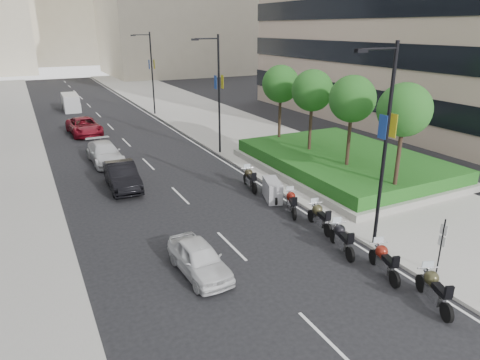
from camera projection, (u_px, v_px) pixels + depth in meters
ground at (309, 281)px, 16.93m from camera, size 160.00×160.00×0.00m
sidewalk_right at (214, 120)px, 45.91m from camera, size 10.00×100.00×0.15m
lane_edge at (166, 125)px, 43.67m from camera, size 0.12×100.00×0.01m
lane_centre at (114, 131)px, 41.45m from camera, size 0.12×100.00×0.01m
planter at (343, 167)px, 29.47m from camera, size 10.00×14.00×0.40m
hedge at (344, 159)px, 29.27m from camera, size 9.40×13.40×0.80m
tree_0 at (404, 110)px, 22.08m from camera, size 2.80×2.80×6.30m
tree_1 at (352, 99)px, 25.44m from camera, size 2.80×2.80×6.30m
tree_2 at (312, 91)px, 28.79m from camera, size 2.80×2.80×6.30m
tree_3 at (281, 84)px, 32.15m from camera, size 2.80×2.80×6.30m
lamp_post_0 at (383, 139)px, 17.83m from camera, size 2.34×0.45×9.00m
lamp_post_1 at (217, 89)px, 32.09m from camera, size 2.34×0.45×9.00m
lamp_post_2 at (151, 69)px, 47.19m from camera, size 2.34×0.45×9.00m
parking_sign at (441, 243)px, 16.81m from camera, size 0.06×0.32×2.50m
motorcycle_0 at (434, 289)px, 15.27m from camera, size 1.13×2.32×1.22m
motorcycle_1 at (384, 261)px, 17.16m from camera, size 0.95×2.32×1.18m
motorcycle_2 at (342, 238)px, 18.96m from camera, size 0.91×2.34×1.19m
motorcycle_3 at (319, 217)px, 21.10m from camera, size 0.80×2.39×1.20m
motorcycle_4 at (292, 203)px, 22.92m from camera, size 1.07×2.13×1.13m
motorcycle_5 at (272, 190)px, 24.68m from camera, size 1.37×2.11×1.19m
motorcycle_6 at (250, 179)px, 26.39m from camera, size 0.80×2.39×1.20m
car_a at (199, 258)px, 17.26m from camera, size 1.76×3.98×1.33m
car_b at (122, 176)px, 26.45m from camera, size 1.87×4.89×1.59m
car_c at (105, 153)px, 31.45m from camera, size 2.23×5.15×1.48m
car_d at (84, 126)px, 39.73m from camera, size 2.91×5.74×1.56m
delivery_van at (71, 103)px, 51.08m from camera, size 1.88×4.64×1.93m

